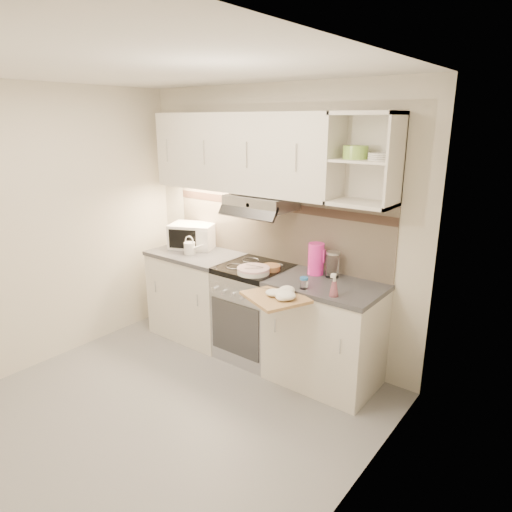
{
  "coord_description": "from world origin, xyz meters",
  "views": [
    {
      "loc": [
        2.43,
        -2.04,
        2.19
      ],
      "look_at": [
        0.13,
        0.95,
        1.06
      ],
      "focal_mm": 32.0,
      "sensor_mm": 36.0,
      "label": 1
    }
  ],
  "objects_px": {
    "plate_stack": "(253,270)",
    "microwave": "(193,236)",
    "watering_can": "(190,248)",
    "cutting_board": "(276,297)",
    "glass_jar": "(333,264)",
    "spray_bottle": "(334,287)",
    "pink_pitcher": "(316,259)",
    "electric_range": "(255,311)"
  },
  "relations": [
    {
      "from": "glass_jar",
      "to": "spray_bottle",
      "type": "height_order",
      "value": "glass_jar"
    },
    {
      "from": "spray_bottle",
      "to": "plate_stack",
      "type": "bearing_deg",
      "value": 159.36
    },
    {
      "from": "plate_stack",
      "to": "spray_bottle",
      "type": "bearing_deg",
      "value": -3.63
    },
    {
      "from": "microwave",
      "to": "watering_can",
      "type": "relative_size",
      "value": 2.5
    },
    {
      "from": "electric_range",
      "to": "watering_can",
      "type": "distance_m",
      "value": 0.92
    },
    {
      "from": "microwave",
      "to": "cutting_board",
      "type": "xyz_separation_m",
      "value": [
        1.46,
        -0.57,
        -0.15
      ]
    },
    {
      "from": "glass_jar",
      "to": "watering_can",
      "type": "bearing_deg",
      "value": -170.39
    },
    {
      "from": "electric_range",
      "to": "watering_can",
      "type": "bearing_deg",
      "value": -174.05
    },
    {
      "from": "electric_range",
      "to": "cutting_board",
      "type": "relative_size",
      "value": 2.02
    },
    {
      "from": "plate_stack",
      "to": "glass_jar",
      "type": "xyz_separation_m",
      "value": [
        0.59,
        0.33,
        0.09
      ]
    },
    {
      "from": "electric_range",
      "to": "pink_pitcher",
      "type": "height_order",
      "value": "pink_pitcher"
    },
    {
      "from": "electric_range",
      "to": "microwave",
      "type": "distance_m",
      "value": 1.08
    },
    {
      "from": "spray_bottle",
      "to": "pink_pitcher",
      "type": "bearing_deg",
      "value": 118.52
    },
    {
      "from": "glass_jar",
      "to": "electric_range",
      "type": "bearing_deg",
      "value": -166.57
    },
    {
      "from": "plate_stack",
      "to": "glass_jar",
      "type": "distance_m",
      "value": 0.68
    },
    {
      "from": "pink_pitcher",
      "to": "glass_jar",
      "type": "xyz_separation_m",
      "value": [
        0.15,
        0.02,
        -0.03
      ]
    },
    {
      "from": "watering_can",
      "to": "glass_jar",
      "type": "relative_size",
      "value": 0.97
    },
    {
      "from": "plate_stack",
      "to": "pink_pitcher",
      "type": "relative_size",
      "value": 1.04
    },
    {
      "from": "electric_range",
      "to": "microwave",
      "type": "xyz_separation_m",
      "value": [
        -0.91,
        0.12,
        0.57
      ]
    },
    {
      "from": "pink_pitcher",
      "to": "cutting_board",
      "type": "relative_size",
      "value": 0.62
    },
    {
      "from": "watering_can",
      "to": "pink_pitcher",
      "type": "distance_m",
      "value": 1.33
    },
    {
      "from": "pink_pitcher",
      "to": "microwave",
      "type": "bearing_deg",
      "value": 171.13
    },
    {
      "from": "microwave",
      "to": "plate_stack",
      "type": "relative_size",
      "value": 1.89
    },
    {
      "from": "electric_range",
      "to": "pink_pitcher",
      "type": "distance_m",
      "value": 0.82
    },
    {
      "from": "glass_jar",
      "to": "cutting_board",
      "type": "bearing_deg",
      "value": -103.88
    },
    {
      "from": "spray_bottle",
      "to": "microwave",
      "type": "bearing_deg",
      "value": 152.68
    },
    {
      "from": "electric_range",
      "to": "cutting_board",
      "type": "distance_m",
      "value": 0.83
    },
    {
      "from": "plate_stack",
      "to": "cutting_board",
      "type": "distance_m",
      "value": 0.52
    },
    {
      "from": "pink_pitcher",
      "to": "glass_jar",
      "type": "height_order",
      "value": "pink_pitcher"
    },
    {
      "from": "microwave",
      "to": "pink_pitcher",
      "type": "height_order",
      "value": "pink_pitcher"
    },
    {
      "from": "watering_can",
      "to": "cutting_board",
      "type": "distance_m",
      "value": 1.36
    },
    {
      "from": "electric_range",
      "to": "microwave",
      "type": "relative_size",
      "value": 1.67
    },
    {
      "from": "glass_jar",
      "to": "spray_bottle",
      "type": "relative_size",
      "value": 1.16
    },
    {
      "from": "plate_stack",
      "to": "microwave",
      "type": "bearing_deg",
      "value": 164.57
    },
    {
      "from": "electric_range",
      "to": "microwave",
      "type": "bearing_deg",
      "value": 172.73
    },
    {
      "from": "pink_pitcher",
      "to": "cutting_board",
      "type": "xyz_separation_m",
      "value": [
        -0.0,
        -0.6,
        -0.17
      ]
    },
    {
      "from": "microwave",
      "to": "electric_range",
      "type": "bearing_deg",
      "value": -31.15
    },
    {
      "from": "watering_can",
      "to": "spray_bottle",
      "type": "bearing_deg",
      "value": -18.09
    },
    {
      "from": "microwave",
      "to": "cutting_board",
      "type": "distance_m",
      "value": 1.58
    },
    {
      "from": "microwave",
      "to": "spray_bottle",
      "type": "height_order",
      "value": "microwave"
    },
    {
      "from": "watering_can",
      "to": "pink_pitcher",
      "type": "xyz_separation_m",
      "value": [
        1.31,
        0.23,
        0.07
      ]
    },
    {
      "from": "plate_stack",
      "to": "watering_can",
      "type": "bearing_deg",
      "value": 174.18
    }
  ]
}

